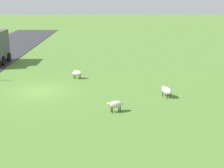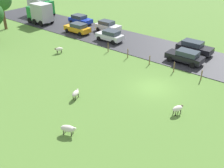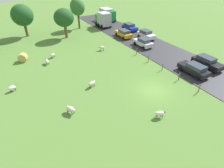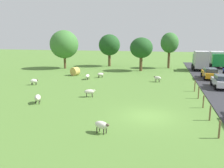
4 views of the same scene
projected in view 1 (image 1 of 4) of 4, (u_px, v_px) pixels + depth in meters
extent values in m
plane|color=#517A33|center=(40.00, 91.00, 27.00)|extent=(160.00, 160.00, 0.00)
ellipsoid|color=silver|center=(77.00, 73.00, 30.58)|extent=(1.13, 0.84, 0.50)
ellipsoid|color=brown|center=(73.00, 71.00, 30.73)|extent=(0.31, 0.27, 0.20)
cylinder|color=#2D2823|center=(74.00, 77.00, 30.67)|extent=(0.07, 0.07, 0.36)
cylinder|color=#2D2823|center=(75.00, 76.00, 30.91)|extent=(0.07, 0.07, 0.36)
cylinder|color=#2D2823|center=(79.00, 77.00, 30.46)|extent=(0.07, 0.07, 0.36)
cylinder|color=#2D2823|center=(81.00, 77.00, 30.70)|extent=(0.07, 0.07, 0.36)
ellipsoid|color=beige|center=(116.00, 104.00, 22.38)|extent=(1.16, 0.84, 0.49)
ellipsoid|color=silver|center=(109.00, 104.00, 22.18)|extent=(0.31, 0.26, 0.20)
cylinder|color=#2D2823|center=(112.00, 111.00, 22.27)|extent=(0.07, 0.07, 0.38)
cylinder|color=#2D2823|center=(111.00, 109.00, 22.51)|extent=(0.07, 0.07, 0.38)
cylinder|color=#2D2823|center=(120.00, 109.00, 22.46)|extent=(0.07, 0.07, 0.38)
cylinder|color=#2D2823|center=(119.00, 108.00, 22.70)|extent=(0.07, 0.07, 0.38)
ellipsoid|color=beige|center=(167.00, 90.00, 25.44)|extent=(0.97, 1.29, 0.54)
ellipsoid|color=silver|center=(163.00, 87.00, 25.90)|extent=(0.27, 0.31, 0.20)
cylinder|color=#2D2823|center=(163.00, 94.00, 25.78)|extent=(0.07, 0.07, 0.34)
cylinder|color=#2D2823|center=(166.00, 94.00, 25.89)|extent=(0.07, 0.07, 0.34)
cylinder|color=#2D2823|center=(167.00, 96.00, 25.21)|extent=(0.07, 0.07, 0.34)
cylinder|color=#2D2823|center=(170.00, 96.00, 25.32)|extent=(0.07, 0.07, 0.34)
cylinder|color=black|center=(3.00, 61.00, 35.78)|extent=(0.30, 0.96, 0.96)
cylinder|color=black|center=(9.00, 57.00, 37.64)|extent=(0.30, 0.96, 0.96)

